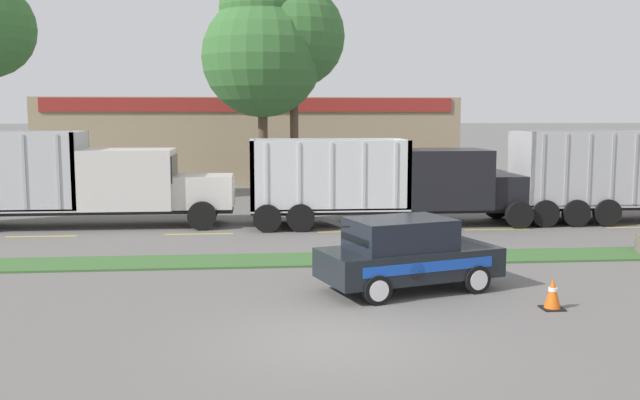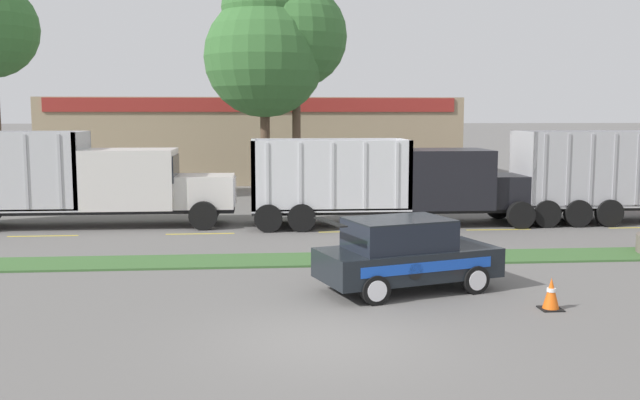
# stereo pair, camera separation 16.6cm
# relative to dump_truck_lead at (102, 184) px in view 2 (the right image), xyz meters

# --- Properties ---
(ground_plane) EXTENTS (600.00, 600.00, 0.00)m
(ground_plane) POSITION_rel_dump_truck_lead_xyz_m (7.13, -14.15, -1.60)
(ground_plane) COLOR slate
(grass_verge) EXTENTS (120.00, 1.84, 0.06)m
(grass_verge) POSITION_rel_dump_truck_lead_xyz_m (7.13, -6.93, -1.57)
(grass_verge) COLOR #3D6633
(grass_verge) RESTS_ON ground_plane
(centre_line_3) EXTENTS (2.40, 0.14, 0.01)m
(centre_line_3) POSITION_rel_dump_truck_lead_xyz_m (-1.64, -2.01, -1.60)
(centre_line_3) COLOR yellow
(centre_line_3) RESTS_ON ground_plane
(centre_line_4) EXTENTS (2.40, 0.14, 0.01)m
(centre_line_4) POSITION_rel_dump_truck_lead_xyz_m (3.76, -2.01, -1.60)
(centre_line_4) COLOR yellow
(centre_line_4) RESTS_ON ground_plane
(centre_line_5) EXTENTS (2.40, 0.14, 0.01)m
(centre_line_5) POSITION_rel_dump_truck_lead_xyz_m (9.16, -2.01, -1.60)
(centre_line_5) COLOR yellow
(centre_line_5) RESTS_ON ground_plane
(centre_line_6) EXTENTS (2.40, 0.14, 0.01)m
(centre_line_6) POSITION_rel_dump_truck_lead_xyz_m (14.56, -2.01, -1.60)
(centre_line_6) COLOR yellow
(centre_line_6) RESTS_ON ground_plane
(centre_line_7) EXTENTS (2.40, 0.14, 0.01)m
(centre_line_7) POSITION_rel_dump_truck_lead_xyz_m (19.96, -2.01, -1.60)
(centre_line_7) COLOR yellow
(centre_line_7) RESTS_ON ground_plane
(dump_truck_lead) EXTENTS (11.38, 2.62, 3.56)m
(dump_truck_lead) POSITION_rel_dump_truck_lead_xyz_m (0.00, 0.00, 0.00)
(dump_truck_lead) COLOR black
(dump_truck_lead) RESTS_ON ground_plane
(dump_truck_trail) EXTENTS (10.88, 2.84, 3.26)m
(dump_truck_trail) POSITION_rel_dump_truck_lead_xyz_m (11.89, -0.59, -0.06)
(dump_truck_trail) COLOR black
(dump_truck_trail) RESTS_ON ground_plane
(rally_car) EXTENTS (4.61, 3.06, 1.79)m
(rally_car) POSITION_rel_dump_truck_lead_xyz_m (9.30, -10.61, -0.70)
(rally_car) COLOR black
(rally_car) RESTS_ON ground_plane
(traffic_cone) EXTENTS (0.47, 0.47, 0.70)m
(traffic_cone) POSITION_rel_dump_truck_lead_xyz_m (12.13, -12.52, -1.26)
(traffic_cone) COLOR black
(traffic_cone) RESTS_ON ground_plane
(store_building_backdrop) EXTENTS (24.90, 12.10, 5.17)m
(store_building_backdrop) POSITION_rel_dump_truck_lead_xyz_m (5.51, 20.54, 0.98)
(store_building_backdrop) COLOR #9E896B
(store_building_backdrop) RESTS_ON ground_plane
(tree_behind_centre) EXTENTS (5.65, 5.65, 11.10)m
(tree_behind_centre) POSITION_rel_dump_truck_lead_xyz_m (6.14, 6.89, 5.81)
(tree_behind_centre) COLOR brown
(tree_behind_centre) RESTS_ON ground_plane
(tree_behind_right) EXTENTS (4.85, 4.85, 11.48)m
(tree_behind_right) POSITION_rel_dump_truck_lead_xyz_m (7.65, 7.18, 6.70)
(tree_behind_right) COLOR brown
(tree_behind_right) RESTS_ON ground_plane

